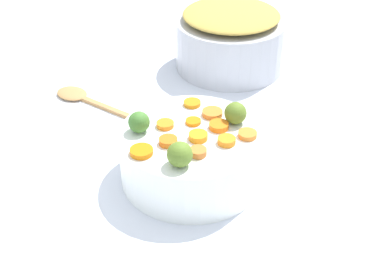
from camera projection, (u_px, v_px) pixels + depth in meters
The scene contains 19 objects.
tabletop at pixel (202, 171), 1.03m from camera, with size 2.40×2.40×0.02m, color silver.
serving_bowl_carrots at pixel (192, 155), 0.97m from camera, with size 0.26×0.26×0.10m, color white.
metal_pot at pixel (230, 44), 1.33m from camera, with size 0.27×0.27×0.12m, color #B5B6BF.
stuffing_mound at pixel (231, 15), 1.29m from camera, with size 0.23×0.23×0.03m, color gold.
carrot_slice_0 at pixel (227, 141), 0.92m from camera, with size 0.03×0.03×0.01m, color orange.
carrot_slice_1 at pixel (192, 103), 1.02m from camera, with size 0.03×0.03×0.01m, color orange.
carrot_slice_2 at pixel (141, 151), 0.89m from camera, with size 0.04×0.04×0.01m, color orange.
carrot_slice_3 at pixel (212, 113), 0.99m from camera, with size 0.04×0.04×0.01m, color orange.
carrot_slice_4 at pixel (198, 152), 0.89m from camera, with size 0.03×0.03×0.01m, color orange.
carrot_slice_5 at pixel (219, 126), 0.96m from camera, with size 0.03×0.03×0.01m, color orange.
carrot_slice_6 at pixel (198, 136), 0.93m from camera, with size 0.03×0.03×0.01m, color orange.
carrot_slice_7 at pixel (165, 124), 0.96m from camera, with size 0.03×0.03×0.01m, color orange.
carrot_slice_8 at pixel (168, 141), 0.92m from camera, with size 0.03×0.03×0.01m, color orange.
carrot_slice_9 at pixel (193, 122), 0.97m from camera, with size 0.03×0.03×0.01m, color orange.
carrot_slice_10 at pixel (247, 134), 0.94m from camera, with size 0.03×0.03×0.01m, color orange.
brussels_sprout_0 at pixel (180, 154), 0.86m from camera, with size 0.04×0.04×0.04m, color olive.
brussels_sprout_1 at pixel (139, 122), 0.94m from camera, with size 0.04×0.04×0.04m, color #44782F.
brussels_sprout_2 at pixel (235, 113), 0.96m from camera, with size 0.04×0.04×0.04m, color olive.
wooden_spoon at pixel (83, 98), 1.22m from camera, with size 0.20×0.22×0.01m.
Camera 1 is at (0.80, -0.10, 0.65)m, focal length 50.96 mm.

